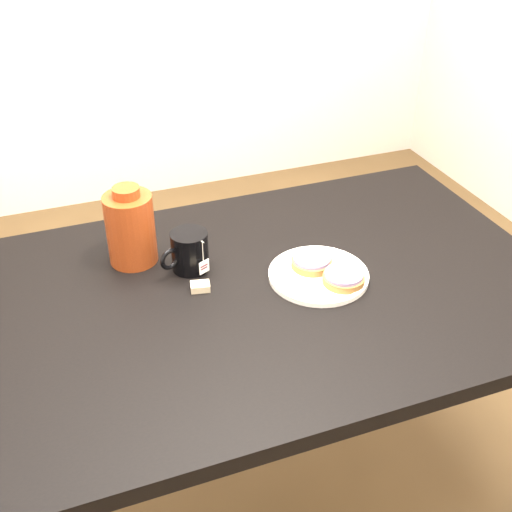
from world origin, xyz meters
The scene contains 8 objects.
ground_plane centered at (0.00, 0.00, 0.00)m, with size 4.00×4.00×0.00m, color brown.
table centered at (0.00, 0.00, 0.67)m, with size 1.40×0.90×0.75m.
plate centered at (0.13, -0.01, 0.76)m, with size 0.24×0.24×0.02m.
bagel_back centered at (0.13, 0.02, 0.78)m, with size 0.13×0.13×0.03m.
bagel_front centered at (0.17, -0.07, 0.78)m, with size 0.11×0.11×0.03m.
mug centered at (-0.15, 0.14, 0.80)m, with size 0.14×0.12×0.10m.
teabag_pouch centered at (-0.15, 0.04, 0.76)m, with size 0.04×0.03×0.02m, color #C6B793.
bagel_package centered at (-0.27, 0.22, 0.84)m, with size 0.14×0.14×0.20m.
Camera 1 is at (-0.45, -1.15, 1.65)m, focal length 45.00 mm.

